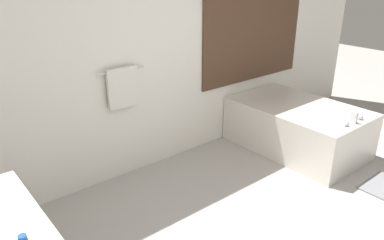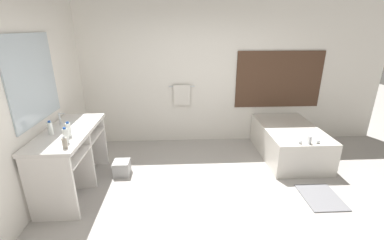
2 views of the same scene
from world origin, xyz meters
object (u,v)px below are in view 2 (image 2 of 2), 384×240
(water_bottle_3, at_px, (50,128))
(soap_dispenser, at_px, (65,143))
(bathtub, at_px, (289,140))
(water_bottle_2, at_px, (66,136))
(water_bottle_1, at_px, (68,130))
(waste_bin, at_px, (122,168))

(water_bottle_3, bearing_deg, soap_dispenser, -50.18)
(soap_dispenser, bearing_deg, bathtub, 22.93)
(water_bottle_2, relative_size, soap_dispenser, 1.30)
(water_bottle_1, bearing_deg, water_bottle_3, 162.53)
(bathtub, distance_m, water_bottle_1, 3.60)
(water_bottle_2, xyz_separation_m, water_bottle_3, (-0.30, 0.27, -0.01))
(water_bottle_1, bearing_deg, bathtub, 17.51)
(bathtub, bearing_deg, soap_dispenser, -157.07)
(bathtub, distance_m, water_bottle_2, 3.62)
(water_bottle_1, height_order, water_bottle_3, water_bottle_1)
(water_bottle_3, relative_size, soap_dispenser, 1.23)
(bathtub, relative_size, waste_bin, 6.22)
(water_bottle_2, height_order, soap_dispenser, water_bottle_2)
(waste_bin, bearing_deg, bathtub, 9.77)
(water_bottle_1, relative_size, waste_bin, 0.82)
(soap_dispenser, bearing_deg, water_bottle_2, 106.12)
(bathtub, relative_size, water_bottle_1, 7.62)
(water_bottle_2, bearing_deg, bathtub, 20.58)
(bathtub, distance_m, water_bottle_3, 3.82)
(bathtub, height_order, water_bottle_1, water_bottle_1)
(water_bottle_3, bearing_deg, water_bottle_2, -41.79)
(water_bottle_2, xyz_separation_m, waste_bin, (0.43, 0.75, -0.89))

